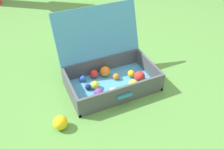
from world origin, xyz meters
TOP-DOWN VIEW (x-y plane):
  - ground_plane at (0.00, 0.00)m, footprint 16.00×16.00m
  - open_suitcase at (-0.03, 0.11)m, footprint 0.65×0.55m
  - stray_ball_on_grass at (-0.48, -0.17)m, footprint 0.09×0.09m

SIDE VIEW (x-z plane):
  - ground_plane at x=0.00m, z-range 0.00..0.00m
  - stray_ball_on_grass at x=-0.48m, z-range 0.00..0.09m
  - open_suitcase at x=-0.03m, z-range -0.14..0.38m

